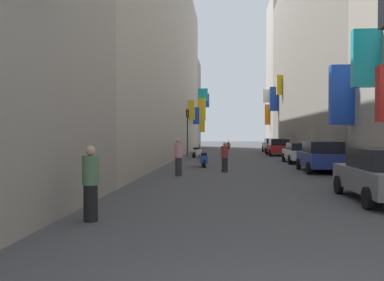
% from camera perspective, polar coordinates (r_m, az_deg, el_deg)
% --- Properties ---
extents(ground_plane, '(140.00, 140.00, 0.00)m').
position_cam_1_polar(ground_plane, '(32.94, 6.73, -2.50)').
color(ground_plane, '#424244').
extents(building_left_mid_a, '(6.75, 41.65, 17.53)m').
position_cam_1_polar(building_left_mid_a, '(36.28, -6.37, 11.73)').
color(building_left_mid_a, '#9E9384').
rests_on(building_left_mid_a, ground).
extents(building_left_mid_b, '(7.36, 7.06, 12.46)m').
position_cam_1_polar(building_left_mid_b, '(59.87, -1.81, 5.04)').
color(building_left_mid_b, slate).
rests_on(building_left_mid_b, ground).
extents(building_right_mid_a, '(7.00, 32.76, 17.94)m').
position_cam_1_polar(building_right_mid_a, '(39.22, 18.50, 11.17)').
color(building_right_mid_a, gray).
rests_on(building_right_mid_a, ground).
extents(building_right_mid_b, '(6.97, 8.99, 20.77)m').
position_cam_1_polar(building_right_mid_b, '(59.67, 13.68, 9.03)').
color(building_right_mid_b, '#B2A899').
rests_on(building_right_mid_b, ground).
extents(parked_car_grey, '(2.00, 4.25, 1.57)m').
position_cam_1_polar(parked_car_grey, '(13.26, 25.28, -4.27)').
color(parked_car_grey, slate).
rests_on(parked_car_grey, ground).
extents(parked_car_silver, '(1.97, 4.42, 1.48)m').
position_cam_1_polar(parked_car_silver, '(43.80, 11.24, -0.63)').
color(parked_car_silver, '#B7B7BC').
rests_on(parked_car_silver, ground).
extents(parked_car_red, '(1.94, 3.91, 1.52)m').
position_cam_1_polar(parked_car_red, '(37.72, 12.00, -0.88)').
color(parked_car_red, '#B21E1E').
rests_on(parked_car_red, ground).
extents(parked_car_blue, '(2.03, 4.22, 1.59)m').
position_cam_1_polar(parked_car_blue, '(22.24, 17.68, -2.11)').
color(parked_car_blue, navy).
rests_on(parked_car_blue, ground).
extents(parked_car_white, '(2.01, 4.35, 1.36)m').
position_cam_1_polar(parked_car_white, '(28.60, 14.91, -1.60)').
color(parked_car_white, white).
rests_on(parked_car_white, ground).
extents(scooter_orange, '(0.52, 1.84, 1.13)m').
position_cam_1_polar(scooter_orange, '(51.34, 5.11, -0.73)').
color(scooter_orange, orange).
rests_on(scooter_orange, ground).
extents(scooter_blue, '(0.58, 1.79, 1.13)m').
position_cam_1_polar(scooter_blue, '(24.38, 1.63, -2.64)').
color(scooter_blue, '#2D4CAD').
rests_on(scooter_blue, ground).
extents(scooter_white, '(0.79, 1.72, 1.13)m').
position_cam_1_polar(scooter_white, '(33.71, 0.74, -1.63)').
color(scooter_white, silver).
rests_on(scooter_white, ground).
extents(pedestrian_crossing, '(0.38, 0.38, 1.73)m').
position_cam_1_polar(pedestrian_crossing, '(9.60, -14.01, -5.88)').
color(pedestrian_crossing, black).
rests_on(pedestrian_crossing, ground).
extents(pedestrian_near_left, '(0.42, 0.42, 1.77)m').
position_cam_1_polar(pedestrian_near_left, '(19.34, -1.89, -2.32)').
color(pedestrian_near_left, '#2E2E2E').
rests_on(pedestrian_near_left, ground).
extents(pedestrian_near_right, '(0.43, 0.43, 1.57)m').
position_cam_1_polar(pedestrian_near_right, '(21.14, 4.60, -2.35)').
color(pedestrian_near_right, '#242424').
rests_on(pedestrian_near_right, ground).
extents(traffic_light_near_corner, '(0.26, 0.34, 4.17)m').
position_cam_1_polar(traffic_light_near_corner, '(36.79, -0.64, 2.30)').
color(traffic_light_near_corner, '#2D2D2D').
rests_on(traffic_light_near_corner, ground).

